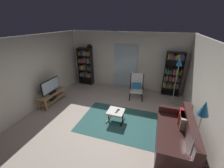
{
  "coord_description": "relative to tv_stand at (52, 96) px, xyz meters",
  "views": [
    {
      "loc": [
        1.47,
        -3.61,
        3.02
      ],
      "look_at": [
        0.04,
        0.73,
        1.02
      ],
      "focal_mm": 23.16,
      "sensor_mm": 36.0,
      "label": 1
    }
  ],
  "objects": [
    {
      "name": "wall_right",
      "position": [
        5.02,
        -0.39,
        0.99
      ],
      "size": [
        0.06,
        6.0,
        2.6
      ],
      "primitive_type": "cube",
      "color": "silver",
      "rests_on": "ground"
    },
    {
      "name": "lounge_armchair",
      "position": [
        3.04,
        1.57,
        0.23
      ],
      "size": [
        0.65,
        0.73,
        1.02
      ],
      "color": "black",
      "rests_on": "ground"
    },
    {
      "name": "leather_sofa",
      "position": [
        4.47,
        -0.74,
        0.0
      ],
      "size": [
        0.84,
        1.93,
        0.84
      ],
      "color": "#39201E",
      "rests_on": "ground"
    },
    {
      "name": "tv_remote",
      "position": [
        2.73,
        -0.31,
        0.08
      ],
      "size": [
        0.08,
        0.15,
        0.02
      ],
      "primitive_type": "cube",
      "rotation": [
        0.0,
        0.0,
        -0.27
      ],
      "color": "black",
      "rests_on": "ottoman"
    },
    {
      "name": "bookshelf_near_sofa",
      "position": [
        4.42,
        2.29,
        0.67
      ],
      "size": [
        0.72,
        0.3,
        1.88
      ],
      "color": "black",
      "rests_on": "ground"
    },
    {
      "name": "glass_door_panel",
      "position": [
        2.33,
        2.45,
        0.74
      ],
      "size": [
        1.1,
        0.01,
        2.0
      ],
      "primitive_type": "cube",
      "color": "silver"
    },
    {
      "name": "wall_clock",
      "position": [
        0.52,
        2.44,
        1.54
      ],
      "size": [
        0.29,
        0.03,
        0.29
      ],
      "color": "silver"
    },
    {
      "name": "floor_lamp_by_shelf",
      "position": [
        4.5,
        1.46,
        1.21
      ],
      "size": [
        0.22,
        0.22,
        1.84
      ],
      "color": "#A5A5AD",
      "rests_on": "ground"
    },
    {
      "name": "tv_stand",
      "position": [
        0.0,
        0.0,
        0.0
      ],
      "size": [
        0.45,
        1.23,
        0.47
      ],
      "color": "tan",
      "rests_on": "ground"
    },
    {
      "name": "bookshelf_near_tv",
      "position": [
        0.32,
        2.25,
        0.67
      ],
      "size": [
        0.73,
        0.3,
        1.83
      ],
      "color": "black",
      "rests_on": "ground"
    },
    {
      "name": "floor_lamp_by_sofa",
      "position": [
        4.64,
        -1.52,
        1.14
      ],
      "size": [
        0.22,
        0.22,
        1.79
      ],
      "color": "#A5A5AD",
      "rests_on": "ground"
    },
    {
      "name": "wall_left",
      "position": [
        -0.38,
        -0.39,
        0.99
      ],
      "size": [
        0.06,
        6.0,
        2.6
      ],
      "primitive_type": "cube",
      "color": "silver",
      "rests_on": "ground"
    },
    {
      "name": "wall_back",
      "position": [
        2.32,
        2.51,
        0.99
      ],
      "size": [
        5.6,
        0.06,
        2.6
      ],
      "primitive_type": "cube",
      "color": "silver",
      "rests_on": "ground"
    },
    {
      "name": "ground_plane",
      "position": [
        2.32,
        -0.39,
        -0.31
      ],
      "size": [
        7.02,
        7.02,
        0.0
      ],
      "primitive_type": "plane",
      "color": "#BEAD9F"
    },
    {
      "name": "ottoman",
      "position": [
        2.68,
        -0.27,
        0.0
      ],
      "size": [
        0.53,
        0.49,
        0.38
      ],
      "color": "white",
      "rests_on": "ground"
    },
    {
      "name": "cell_phone",
      "position": [
        2.74,
        -0.21,
        0.07
      ],
      "size": [
        0.1,
        0.15,
        0.01
      ],
      "primitive_type": "cube",
      "rotation": [
        0.0,
        0.0,
        -0.21
      ],
      "color": "black",
      "rests_on": "ottoman"
    },
    {
      "name": "area_rug",
      "position": [
        2.77,
        -0.3,
        -0.3
      ],
      "size": [
        2.43,
        1.78,
        0.01
      ],
      "primitive_type": "cube",
      "color": "#30605E",
      "rests_on": "ground"
    },
    {
      "name": "television",
      "position": [
        0.0,
        0.01,
        0.42
      ],
      "size": [
        0.2,
        0.92,
        0.55
      ],
      "color": "black",
      "rests_on": "tv_stand"
    }
  ]
}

